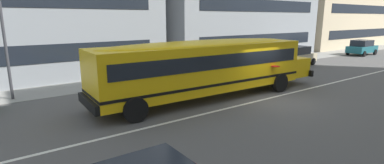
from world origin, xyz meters
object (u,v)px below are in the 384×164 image
(school_bus, at_px, (208,64))
(street_lamp, at_px, (1,11))
(parked_car_beige_by_lamppost, at_px, (296,56))
(parked_car_teal_past_driveway, at_px, (362,47))

(school_bus, xyz_separation_m, street_lamp, (-8.19, 5.50, 2.57))
(school_bus, distance_m, street_lamp, 10.19)
(parked_car_beige_by_lamppost, height_order, parked_car_teal_past_driveway, same)
(street_lamp, bearing_deg, school_bus, -33.91)
(school_bus, height_order, parked_car_teal_past_driveway, school_bus)
(street_lamp, bearing_deg, parked_car_beige_by_lamppost, -5.17)
(parked_car_teal_past_driveway, distance_m, street_lamp, 33.01)
(parked_car_beige_by_lamppost, bearing_deg, street_lamp, 171.54)
(school_bus, relative_size, parked_car_beige_by_lamppost, 3.30)
(parked_car_beige_by_lamppost, relative_size, street_lamp, 0.59)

